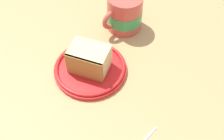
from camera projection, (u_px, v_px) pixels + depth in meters
ground_plane at (108, 82)px, 62.03cm from camera, size 159.45×159.45×3.39cm
small_plate at (91, 67)px, 61.54cm from camera, size 16.99×16.99×1.77cm
cake_slice at (90, 59)px, 58.77cm from camera, size 9.47×7.85×6.24cm
tea_mug at (124, 13)px, 67.68cm from camera, size 9.24×11.56×9.66cm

